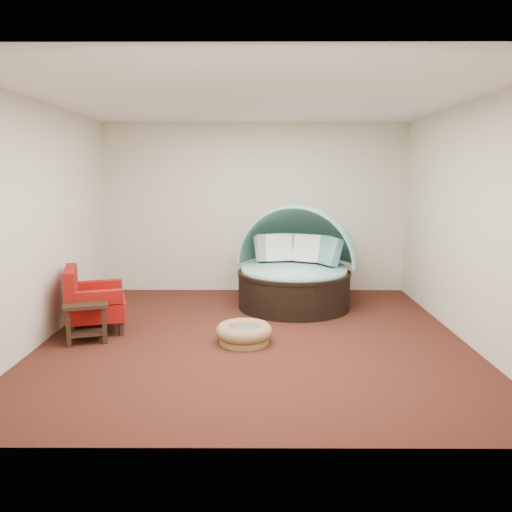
{
  "coord_description": "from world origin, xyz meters",
  "views": [
    {
      "loc": [
        0.04,
        -5.85,
        1.97
      ],
      "look_at": [
        0.02,
        0.6,
        0.91
      ],
      "focal_mm": 35.0,
      "sensor_mm": 36.0,
      "label": 1
    }
  ],
  "objects_px": {
    "pet_basket": "(244,333)",
    "red_armchair": "(92,302)",
    "canopy_daybed": "(296,259)",
    "side_table": "(87,315)"
  },
  "relations": [
    {
      "from": "canopy_daybed",
      "to": "red_armchair",
      "type": "xyz_separation_m",
      "value": [
        -2.66,
        -1.27,
        -0.33
      ]
    },
    {
      "from": "canopy_daybed",
      "to": "side_table",
      "type": "bearing_deg",
      "value": -130.96
    },
    {
      "from": "pet_basket",
      "to": "red_armchair",
      "type": "xyz_separation_m",
      "value": [
        -1.93,
        0.43,
        0.26
      ]
    },
    {
      "from": "pet_basket",
      "to": "side_table",
      "type": "xyz_separation_m",
      "value": [
        -1.88,
        0.09,
        0.19
      ]
    },
    {
      "from": "pet_basket",
      "to": "red_armchair",
      "type": "bearing_deg",
      "value": 167.32
    },
    {
      "from": "pet_basket",
      "to": "side_table",
      "type": "bearing_deg",
      "value": 177.34
    },
    {
      "from": "red_armchair",
      "to": "side_table",
      "type": "relative_size",
      "value": 1.42
    },
    {
      "from": "pet_basket",
      "to": "side_table",
      "type": "distance_m",
      "value": 1.89
    },
    {
      "from": "canopy_daybed",
      "to": "pet_basket",
      "type": "xyz_separation_m",
      "value": [
        -0.73,
        -1.71,
        -0.59
      ]
    },
    {
      "from": "side_table",
      "to": "canopy_daybed",
      "type": "bearing_deg",
      "value": 31.84
    }
  ]
}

